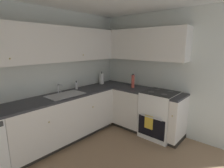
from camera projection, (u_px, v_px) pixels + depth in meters
The scene contains 14 objects.
wall_back at pixel (31, 79), 3.10m from camera, with size 4.23×0.05×2.48m, color silver.
wall_right at pixel (170, 74), 3.58m from camera, with size 0.05×3.31×2.48m, color silver.
lower_cabinets_back at pixel (64, 119), 3.35m from camera, with size 2.13×0.62×0.88m.
countertop_back at pixel (62, 96), 3.26m from camera, with size 3.33×0.60×0.04m, color #2D2D33.
lower_cabinets_right at pixel (140, 110), 3.83m from camera, with size 0.62×1.44×0.88m.
countertop_right at pixel (140, 90), 3.73m from camera, with size 0.60×1.44×0.03m.
oven_range at pixel (159, 114), 3.54m from camera, with size 0.68×0.62×1.06m.
upper_cabinets_back at pixel (46, 44), 3.03m from camera, with size 3.01×0.34×0.63m.
upper_cabinets_right at pixel (140, 44), 3.71m from camera, with size 0.32×1.99×0.63m.
sink at pixel (66, 97), 3.28m from camera, with size 0.67×0.40×0.10m.
faucet at pixel (59, 87), 3.38m from camera, with size 0.07×0.16×0.18m.
soap_bottle at pixel (76, 86), 3.69m from camera, with size 0.05×0.05×0.18m.
paper_towel_roll at pixel (102, 79), 4.21m from camera, with size 0.11×0.11×0.30m.
oil_bottle at pixel (133, 81), 3.82m from camera, with size 0.07×0.07×0.30m.
Camera 1 is at (-1.35, -1.45, 1.81)m, focal length 28.27 mm.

